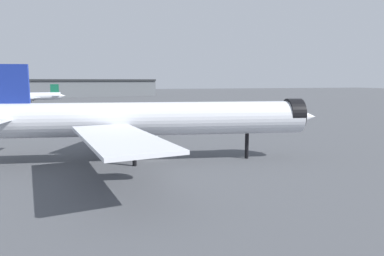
% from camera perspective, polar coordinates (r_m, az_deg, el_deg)
% --- Properties ---
extents(ground, '(900.00, 900.00, 0.00)m').
position_cam_1_polar(ground, '(55.71, -6.87, -5.12)').
color(ground, '#4C4F54').
extents(airliner_near_gate, '(54.28, 49.04, 14.78)m').
position_cam_1_polar(airliner_near_gate, '(53.18, -7.35, 1.38)').
color(airliner_near_gate, silver).
rests_on(airliner_near_gate, ground).
extents(airliner_far_taxiway, '(38.08, 34.66, 10.61)m').
position_cam_1_polar(airliner_far_taxiway, '(188.08, -25.95, 4.71)').
color(airliner_far_taxiway, silver).
rests_on(airliner_far_taxiway, ground).
extents(terminal_building, '(201.05, 47.83, 23.25)m').
position_cam_1_polar(terminal_building, '(279.03, -27.05, 5.86)').
color(terminal_building, slate).
rests_on(terminal_building, ground).
extents(traffic_cone_near_nose, '(0.55, 0.55, 0.68)m').
position_cam_1_polar(traffic_cone_near_nose, '(84.00, -6.15, -0.48)').
color(traffic_cone_near_nose, '#F2600C').
rests_on(traffic_cone_near_nose, ground).
extents(traffic_cone_wingtip, '(0.54, 0.54, 0.67)m').
position_cam_1_polar(traffic_cone_wingtip, '(84.27, -7.90, -0.48)').
color(traffic_cone_wingtip, '#F2600C').
rests_on(traffic_cone_wingtip, ground).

